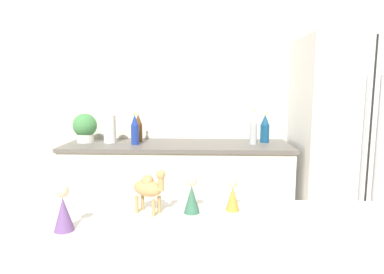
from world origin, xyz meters
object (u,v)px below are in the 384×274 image
object	(u,v)px
potted_plant	(85,127)
wise_man_figurine_purple	(63,211)
back_bottle_0	(265,129)
back_bottle_2	(135,130)
camel_figurine	(149,187)
refrigerator	(348,146)
paper_towel_roll	(110,129)
back_bottle_3	(138,128)
back_bottle_1	(253,128)
wise_man_figurine_crimson	(192,197)
wise_man_figurine_blue	(233,197)

from	to	relation	value
potted_plant	wise_man_figurine_purple	bearing A→B (deg)	-72.38
back_bottle_0	potted_plant	bearing A→B (deg)	-178.07
back_bottle_2	wise_man_figurine_purple	xyz separation A→B (m)	(0.17, -1.94, -0.02)
camel_figurine	refrigerator	bearing A→B (deg)	50.78
paper_towel_roll	back_bottle_0	world-z (taller)	back_bottle_0
back_bottle_3	camel_figurine	distance (m)	1.99
back_bottle_0	camel_figurine	bearing A→B (deg)	-111.16
back_bottle_2	back_bottle_3	world-z (taller)	back_bottle_2
back_bottle_0	wise_man_figurine_purple	size ratio (longest dim) A/B	1.75
back_bottle_1	back_bottle_0	bearing A→B (deg)	41.24
wise_man_figurine_crimson	back_bottle_0	bearing A→B (deg)	72.83
potted_plant	back_bottle_0	bearing A→B (deg)	1.93
camel_figurine	wise_man_figurine_crimson	size ratio (longest dim) A/B	1.21
back_bottle_0	back_bottle_3	distance (m)	1.16
back_bottle_1	back_bottle_2	world-z (taller)	back_bottle_1
back_bottle_2	wise_man_figurine_blue	xyz separation A→B (m)	(0.72, -1.74, -0.03)
paper_towel_roll	wise_man_figurine_purple	world-z (taller)	paper_towel_roll
back_bottle_3	wise_man_figurine_blue	bearing A→B (deg)	-69.23
back_bottle_1	wise_man_figurine_purple	distance (m)	2.17
wise_man_figurine_purple	back_bottle_3	bearing A→B (deg)	94.58
wise_man_figurine_crimson	paper_towel_roll	bearing A→B (deg)	113.78
refrigerator	back_bottle_2	xyz separation A→B (m)	(-1.85, 0.02, 0.13)
refrigerator	back_bottle_0	xyz separation A→B (m)	(-0.68, 0.18, 0.12)
refrigerator	camel_figurine	distance (m)	2.27
refrigerator	paper_towel_roll	size ratio (longest dim) A/B	7.18
paper_towel_roll	back_bottle_1	size ratio (longest dim) A/B	0.84
refrigerator	potted_plant	xyz separation A→B (m)	(-2.33, 0.12, 0.13)
refrigerator	back_bottle_0	size ratio (longest dim) A/B	6.94
wise_man_figurine_blue	wise_man_figurine_purple	xyz separation A→B (m)	(-0.55, -0.20, 0.01)
potted_plant	paper_towel_roll	xyz separation A→B (m)	(0.23, -0.01, -0.01)
potted_plant	back_bottle_3	size ratio (longest dim) A/B	1.01
wise_man_figurine_crimson	back_bottle_3	bearing A→B (deg)	106.45
back_bottle_0	wise_man_figurine_purple	bearing A→B (deg)	-115.43
potted_plant	camel_figurine	world-z (taller)	potted_plant
back_bottle_3	wise_man_figurine_blue	xyz separation A→B (m)	(0.72, -1.90, -0.02)
refrigerator	back_bottle_0	bearing A→B (deg)	165.20
refrigerator	wise_man_figurine_blue	distance (m)	2.05
back_bottle_0	wise_man_figurine_purple	xyz separation A→B (m)	(-1.00, -2.10, -0.01)
wise_man_figurine_crimson	wise_man_figurine_blue	bearing A→B (deg)	11.32
wise_man_figurine_blue	potted_plant	bearing A→B (deg)	123.16
back_bottle_2	back_bottle_3	distance (m)	0.16
potted_plant	wise_man_figurine_blue	size ratio (longest dim) A/B	2.15
potted_plant	camel_figurine	size ratio (longest dim) A/B	1.58
back_bottle_1	wise_man_figurine_blue	distance (m)	1.82
back_bottle_1	camel_figurine	size ratio (longest dim) A/B	1.82
refrigerator	wise_man_figurine_blue	size ratio (longest dim) A/B	14.88
potted_plant	back_bottle_1	bearing A→B (deg)	-1.87
paper_towel_roll	wise_man_figurine_blue	world-z (taller)	paper_towel_roll
camel_figurine	wise_man_figurine_purple	size ratio (longest dim) A/B	1.11
paper_towel_roll	back_bottle_3	distance (m)	0.26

